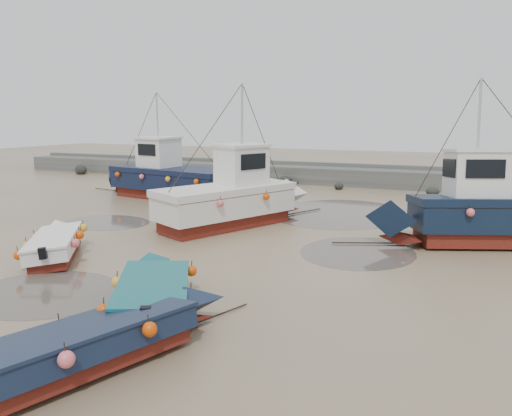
# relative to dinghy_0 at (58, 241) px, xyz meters

# --- Properties ---
(ground) EXTENTS (120.00, 120.00, 0.00)m
(ground) POSITION_rel_dinghy_0_xyz_m (5.97, 0.39, -0.55)
(ground) COLOR #9A8662
(ground) RESTS_ON ground
(seawall) EXTENTS (60.00, 4.92, 1.50)m
(seawall) POSITION_rel_dinghy_0_xyz_m (6.02, 22.38, 0.08)
(seawall) COLOR #5E5F5A
(seawall) RESTS_ON ground
(puddle_a) EXTENTS (4.33, 4.33, 0.01)m
(puddle_a) POSITION_rel_dinghy_0_xyz_m (2.51, -3.03, -0.54)
(puddle_a) COLOR #524A42
(puddle_a) RESTS_ON ground
(puddle_b) EXTENTS (4.10, 4.10, 0.01)m
(puddle_b) POSITION_rel_dinghy_0_xyz_m (9.59, 4.64, -0.54)
(puddle_b) COLOR #524A42
(puddle_b) RESTS_ON ground
(puddle_c) EXTENTS (4.19, 4.19, 0.01)m
(puddle_c) POSITION_rel_dinghy_0_xyz_m (-2.23, 5.17, -0.54)
(puddle_c) COLOR #524A42
(puddle_c) RESTS_ON ground
(puddle_d) EXTENTS (6.81, 6.81, 0.01)m
(puddle_d) POSITION_rel_dinghy_0_xyz_m (7.15, 11.81, -0.54)
(puddle_d) COLOR #524A42
(puddle_d) RESTS_ON ground
(dinghy_0) EXTENTS (4.15, 5.35, 1.43)m
(dinghy_0) POSITION_rel_dinghy_0_xyz_m (0.00, 0.00, 0.00)
(dinghy_0) COLOR maroon
(dinghy_0) RESTS_ON ground
(dinghy_1) EXTENTS (3.54, 6.49, 1.43)m
(dinghy_1) POSITION_rel_dinghy_0_xyz_m (6.66, -5.50, -0.01)
(dinghy_1) COLOR maroon
(dinghy_1) RESTS_ON ground
(dinghy_2) EXTENTS (3.68, 5.48, 1.43)m
(dinghy_2) POSITION_rel_dinghy_0_xyz_m (5.94, -2.76, 0.00)
(dinghy_2) COLOR maroon
(dinghy_2) RESTS_ON ground
(cabin_boat_0) EXTENTS (11.22, 4.45, 6.22)m
(cabin_boat_0) POSITION_rel_dinghy_0_xyz_m (-3.79, 12.46, 0.76)
(cabin_boat_0) COLOR maroon
(cabin_boat_0) RESTS_ON ground
(cabin_boat_1) EXTENTS (5.23, 9.23, 6.22)m
(cabin_boat_1) POSITION_rel_dinghy_0_xyz_m (3.61, 7.01, 0.81)
(cabin_boat_1) COLOR maroon
(cabin_boat_1) RESTS_ON ground
(cabin_boat_2) EXTENTS (9.10, 4.81, 6.22)m
(cabin_boat_2) POSITION_rel_dinghy_0_xyz_m (13.63, 7.46, 0.82)
(cabin_boat_2) COLOR maroon
(cabin_boat_2) RESTS_ON ground
(person) EXTENTS (0.75, 0.67, 1.73)m
(person) POSITION_rel_dinghy_0_xyz_m (1.45, 6.53, -0.55)
(person) COLOR #172137
(person) RESTS_ON ground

